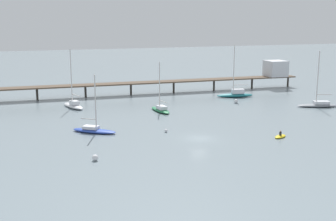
% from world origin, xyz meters
% --- Properties ---
extents(ground_plane, '(400.00, 400.00, 0.00)m').
position_xyz_m(ground_plane, '(0.00, 0.00, 0.00)').
color(ground_plane, gray).
extents(pier, '(88.21, 7.18, 7.07)m').
position_xyz_m(pier, '(18.94, 40.42, 3.84)').
color(pier, brown).
rests_on(pier, ground_plane).
extents(sailboat_teal, '(8.79, 3.72, 11.94)m').
position_xyz_m(sailboat_teal, '(22.13, 29.95, 0.80)').
color(sailboat_teal, '#1E727A').
rests_on(sailboat_teal, ground_plane).
extents(sailboat_gray, '(8.87, 4.74, 11.55)m').
position_xyz_m(sailboat_gray, '(32.93, 14.01, 0.65)').
color(sailboat_gray, gray).
rests_on(sailboat_gray, ground_plane).
extents(sailboat_green, '(2.81, 7.15, 9.66)m').
position_xyz_m(sailboat_green, '(0.64, 20.51, 0.60)').
color(sailboat_green, '#287F4C').
rests_on(sailboat_green, ground_plane).
extents(sailboat_blue, '(7.26, 6.25, 9.40)m').
position_xyz_m(sailboat_blue, '(-14.58, 8.87, 0.55)').
color(sailboat_blue, '#2D4CB7').
rests_on(sailboat_blue, ground_plane).
extents(sailboat_white, '(4.29, 7.96, 12.08)m').
position_xyz_m(sailboat_white, '(-15.03, 29.99, 0.71)').
color(sailboat_white, white).
rests_on(sailboat_white, ground_plane).
extents(dinghy_yellow, '(2.84, 2.28, 1.14)m').
position_xyz_m(dinghy_yellow, '(12.02, -3.63, 0.21)').
color(dinghy_yellow, yellow).
rests_on(dinghy_yellow, ground_plane).
extents(mooring_buoy_far, '(0.87, 0.87, 0.87)m').
position_xyz_m(mooring_buoy_far, '(18.76, 23.37, 0.44)').
color(mooring_buoy_far, silver).
rests_on(mooring_buoy_far, ground_plane).
extents(mooring_buoy_mid, '(0.53, 0.53, 0.53)m').
position_xyz_m(mooring_buoy_mid, '(-3.56, 5.25, 0.26)').
color(mooring_buoy_mid, silver).
rests_on(mooring_buoy_mid, ground_plane).
extents(mooring_buoy_near, '(0.82, 0.82, 0.82)m').
position_xyz_m(mooring_buoy_near, '(-16.91, -5.31, 0.41)').
color(mooring_buoy_near, silver).
rests_on(mooring_buoy_near, ground_plane).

